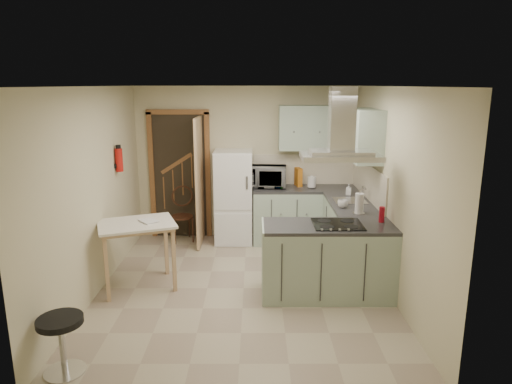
{
  "coord_description": "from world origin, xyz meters",
  "views": [
    {
      "loc": [
        0.15,
        -5.35,
        2.52
      ],
      "look_at": [
        0.16,
        0.45,
        1.15
      ],
      "focal_mm": 32.0,
      "sensor_mm": 36.0,
      "label": 1
    }
  ],
  "objects_px": {
    "peninsula": "(328,260)",
    "stool": "(62,345)",
    "extractor_hood": "(340,156)",
    "fridge": "(234,197)",
    "microwave": "(267,177)",
    "drop_leaf_table": "(138,255)",
    "bentwood_chair": "(182,217)"
  },
  "relations": [
    {
      "from": "fridge",
      "to": "microwave",
      "type": "xyz_separation_m",
      "value": [
        0.54,
        0.07,
        0.32
      ]
    },
    {
      "from": "fridge",
      "to": "bentwood_chair",
      "type": "distance_m",
      "value": 0.92
    },
    {
      "from": "drop_leaf_table",
      "to": "bentwood_chair",
      "type": "height_order",
      "value": "drop_leaf_table"
    },
    {
      "from": "drop_leaf_table",
      "to": "stool",
      "type": "relative_size",
      "value": 1.7
    },
    {
      "from": "peninsula",
      "to": "microwave",
      "type": "bearing_deg",
      "value": 108.55
    },
    {
      "from": "drop_leaf_table",
      "to": "stool",
      "type": "bearing_deg",
      "value": -118.34
    },
    {
      "from": "stool",
      "to": "drop_leaf_table",
      "type": "bearing_deg",
      "value": 82.26
    },
    {
      "from": "fridge",
      "to": "peninsula",
      "type": "relative_size",
      "value": 0.97
    },
    {
      "from": "bentwood_chair",
      "to": "stool",
      "type": "height_order",
      "value": "bentwood_chair"
    },
    {
      "from": "microwave",
      "to": "drop_leaf_table",
      "type": "bearing_deg",
      "value": -127.96
    },
    {
      "from": "peninsula",
      "to": "bentwood_chair",
      "type": "height_order",
      "value": "peninsula"
    },
    {
      "from": "bentwood_chair",
      "to": "stool",
      "type": "xyz_separation_m",
      "value": [
        -0.51,
        -3.55,
        -0.14
      ]
    },
    {
      "from": "bentwood_chair",
      "to": "microwave",
      "type": "height_order",
      "value": "microwave"
    },
    {
      "from": "fridge",
      "to": "bentwood_chair",
      "type": "relative_size",
      "value": 1.84
    },
    {
      "from": "peninsula",
      "to": "extractor_hood",
      "type": "height_order",
      "value": "extractor_hood"
    },
    {
      "from": "bentwood_chair",
      "to": "microwave",
      "type": "distance_m",
      "value": 1.54
    },
    {
      "from": "stool",
      "to": "extractor_hood",
      "type": "bearing_deg",
      "value": 29.85
    },
    {
      "from": "extractor_hood",
      "to": "microwave",
      "type": "distance_m",
      "value": 2.29
    },
    {
      "from": "extractor_hood",
      "to": "stool",
      "type": "height_order",
      "value": "extractor_hood"
    },
    {
      "from": "fridge",
      "to": "extractor_hood",
      "type": "height_order",
      "value": "extractor_hood"
    },
    {
      "from": "fridge",
      "to": "drop_leaf_table",
      "type": "xyz_separation_m",
      "value": [
        -1.12,
        -1.75,
        -0.32
      ]
    },
    {
      "from": "peninsula",
      "to": "extractor_hood",
      "type": "distance_m",
      "value": 1.27
    },
    {
      "from": "microwave",
      "to": "extractor_hood",
      "type": "bearing_deg",
      "value": -64.51
    },
    {
      "from": "bentwood_chair",
      "to": "extractor_hood",
      "type": "bearing_deg",
      "value": -62.08
    },
    {
      "from": "drop_leaf_table",
      "to": "microwave",
      "type": "xyz_separation_m",
      "value": [
        1.66,
        1.82,
        0.64
      ]
    },
    {
      "from": "extractor_hood",
      "to": "microwave",
      "type": "xyz_separation_m",
      "value": [
        -0.79,
        2.05,
        -0.65
      ]
    },
    {
      "from": "extractor_hood",
      "to": "drop_leaf_table",
      "type": "relative_size",
      "value": 0.99
    },
    {
      "from": "drop_leaf_table",
      "to": "microwave",
      "type": "relative_size",
      "value": 1.5
    },
    {
      "from": "peninsula",
      "to": "stool",
      "type": "bearing_deg",
      "value": -149.2
    },
    {
      "from": "fridge",
      "to": "peninsula",
      "type": "bearing_deg",
      "value": -58.26
    },
    {
      "from": "extractor_hood",
      "to": "peninsula",
      "type": "bearing_deg",
      "value": 180.0
    },
    {
      "from": "peninsula",
      "to": "extractor_hood",
      "type": "xyz_separation_m",
      "value": [
        0.1,
        0.0,
        1.27
      ]
    }
  ]
}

